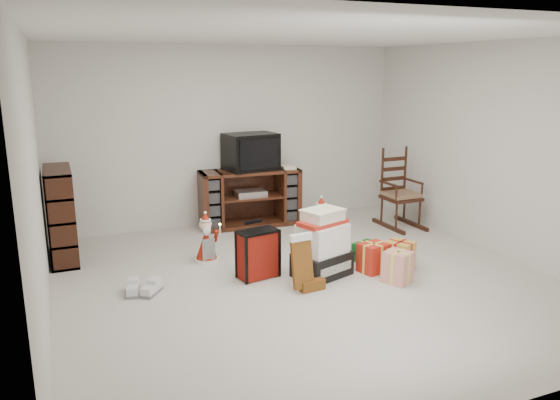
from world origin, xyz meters
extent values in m
cube|color=beige|center=(0.00, 0.00, -0.01)|extent=(5.00, 5.00, 0.01)
cube|color=white|center=(0.00, 0.00, 2.50)|extent=(5.00, 5.00, 0.01)
cube|color=beige|center=(0.00, 2.50, 1.25)|extent=(5.00, 0.01, 2.50)
cube|color=beige|center=(0.00, -2.50, 1.25)|extent=(5.00, 0.01, 2.50)
cube|color=beige|center=(-2.50, 0.00, 1.25)|extent=(0.01, 5.00, 2.50)
cube|color=beige|center=(2.50, 0.00, 1.25)|extent=(0.01, 5.00, 2.50)
cube|color=#4B2615|center=(0.17, 2.22, 0.40)|extent=(1.42, 0.58, 0.80)
cube|color=silver|center=(0.17, 2.19, 0.47)|extent=(0.44, 0.32, 0.08)
cube|color=#34160E|center=(-2.32, 1.71, 0.54)|extent=(0.30, 0.89, 1.08)
cube|color=#34160E|center=(2.10, 1.32, 0.42)|extent=(0.47, 0.45, 0.04)
cube|color=#937050|center=(2.10, 1.32, 0.47)|extent=(0.43, 0.41, 0.05)
cube|color=#34160E|center=(2.10, 1.53, 0.80)|extent=(0.39, 0.06, 0.71)
cube|color=#34160E|center=(2.10, 1.32, 0.03)|extent=(0.47, 0.77, 0.05)
cube|color=black|center=(0.24, 0.09, 0.13)|extent=(0.68, 0.58, 0.26)
cube|color=white|center=(0.24, 0.09, 0.42)|extent=(0.57, 0.50, 0.31)
cube|color=red|center=(0.24, 0.09, 0.60)|extent=(0.58, 0.43, 0.05)
cube|color=beige|center=(0.24, 0.09, 0.67)|extent=(0.46, 0.40, 0.10)
cube|color=maroon|center=(-0.43, 0.29, 0.27)|extent=(0.44, 0.28, 0.53)
cube|color=black|center=(-0.43, 0.38, 0.60)|extent=(0.22, 0.07, 0.03)
ellipsoid|color=brown|center=(0.18, 0.29, 0.11)|extent=(0.22, 0.19, 0.23)
sphere|color=brown|center=(0.18, 0.26, 0.25)|extent=(0.15, 0.15, 0.15)
cone|color=maroon|center=(0.71, 1.05, 0.20)|extent=(0.29, 0.29, 0.41)
sphere|color=beige|center=(0.71, 1.05, 0.46)|extent=(0.14, 0.14, 0.14)
cone|color=maroon|center=(0.71, 1.05, 0.57)|extent=(0.12, 0.12, 0.10)
cylinder|color=silver|center=(0.86, 0.94, 0.42)|extent=(0.02, 0.02, 0.12)
cone|color=maroon|center=(-0.80, 1.00, 0.19)|extent=(0.27, 0.27, 0.39)
sphere|color=beige|center=(-0.80, 1.00, 0.43)|extent=(0.13, 0.13, 0.13)
cone|color=maroon|center=(-0.80, 1.00, 0.54)|extent=(0.12, 0.12, 0.10)
cylinder|color=silver|center=(-0.66, 0.89, 0.40)|extent=(0.02, 0.02, 0.12)
cube|color=silver|center=(-1.73, 0.32, 0.05)|extent=(0.18, 0.30, 0.10)
cube|color=silver|center=(-1.55, 0.32, 0.05)|extent=(0.27, 0.30, 0.10)
cube|color=red|center=(0.78, 0.03, 0.14)|extent=(0.27, 0.27, 0.27)
cube|color=#165A1E|center=(0.99, 0.29, 0.14)|extent=(0.27, 0.27, 0.27)
cube|color=gold|center=(1.05, -0.13, 0.14)|extent=(0.27, 0.27, 0.27)
cube|color=silver|center=(0.73, -0.34, 0.14)|extent=(0.27, 0.27, 0.27)
cube|color=white|center=(1.26, 0.08, 0.14)|extent=(0.27, 0.27, 0.27)
cube|color=black|center=(0.20, 2.25, 1.05)|extent=(0.76, 0.58, 0.51)
cube|color=black|center=(0.20, 2.00, 1.05)|extent=(0.59, 0.10, 0.41)
camera|label=1|loc=(-2.33, -4.87, 2.20)|focal=35.00mm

